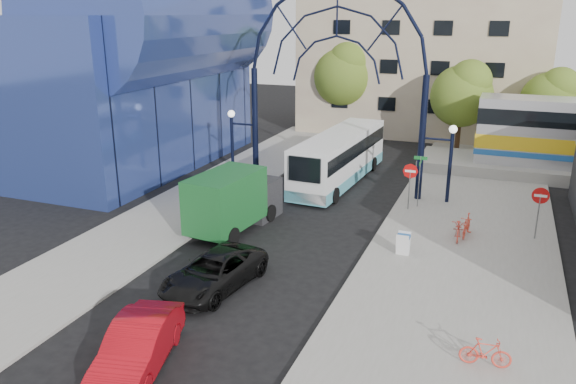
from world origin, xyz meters
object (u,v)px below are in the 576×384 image
at_px(gateway_arch, 336,43).
at_px(bike_near_a, 459,228).
at_px(street_name_sign, 420,171).
at_px(tree_north_a, 464,93).
at_px(city_bus, 340,157).
at_px(sandwich_board, 403,241).
at_px(bike_near_b, 467,225).
at_px(do_not_enter_sign, 540,201).
at_px(red_sedan, 138,346).
at_px(stop_sign, 410,175).
at_px(black_suv, 214,272).
at_px(bike_far_b, 485,353).
at_px(green_truck, 235,200).
at_px(tree_north_b, 345,73).
at_px(tree_north_c, 552,98).

xyz_separation_m(gateway_arch, bike_near_a, (7.67, -5.22, -7.95)).
bearing_deg(street_name_sign, tree_north_a, 86.04).
bearing_deg(street_name_sign, city_bus, 148.10).
height_order(sandwich_board, bike_near_b, bike_near_b).
relative_size(do_not_enter_sign, red_sedan, 0.55).
relative_size(street_name_sign, tree_north_a, 0.40).
height_order(stop_sign, black_suv, stop_sign).
relative_size(bike_near_b, bike_far_b, 1.15).
height_order(stop_sign, red_sedan, stop_sign).
bearing_deg(street_name_sign, sandwich_board, -86.54).
bearing_deg(green_truck, bike_near_a, 18.90).
distance_m(stop_sign, street_name_sign, 0.74).
distance_m(black_suv, bike_near_a, 11.74).
relative_size(sandwich_board, black_suv, 0.20).
height_order(tree_north_b, bike_near_a, tree_north_b).
bearing_deg(street_name_sign, stop_sign, -123.64).
bearing_deg(bike_near_b, street_name_sign, 135.17).
relative_size(gateway_arch, do_not_enter_sign, 5.50).
relative_size(tree_north_b, city_bus, 0.71).
distance_m(street_name_sign, bike_far_b, 14.49).
relative_size(tree_north_b, red_sedan, 1.79).
distance_m(stop_sign, do_not_enter_sign, 6.51).
xyz_separation_m(tree_north_a, green_truck, (-8.80, -19.53, -3.12)).
relative_size(do_not_enter_sign, green_truck, 0.41).
relative_size(gateway_arch, black_suv, 2.80).
xyz_separation_m(green_truck, bike_near_b, (10.67, 2.81, -0.85)).
xyz_separation_m(stop_sign, do_not_enter_sign, (6.20, -2.00, -0.02)).
bearing_deg(bike_near_b, tree_north_b, 125.53).
bearing_deg(street_name_sign, gateway_arch, 164.93).
distance_m(city_bus, bike_near_b, 10.63).
xyz_separation_m(stop_sign, city_bus, (-4.97, 3.94, -0.39)).
bearing_deg(tree_north_b, stop_sign, -64.17).
xyz_separation_m(tree_north_c, red_sedan, (-12.42, -32.79, -3.54)).
height_order(sandwich_board, tree_north_a, tree_north_a).
relative_size(street_name_sign, bike_far_b, 1.86).
relative_size(green_truck, bike_far_b, 4.04).
bearing_deg(stop_sign, tree_north_b, 115.83).
distance_m(bike_near_a, bike_far_b, 10.12).
relative_size(green_truck, black_suv, 1.25).
bearing_deg(red_sedan, sandwich_board, 46.81).
bearing_deg(bike_near_a, gateway_arch, 142.50).
bearing_deg(tree_north_c, red_sedan, -110.75).
xyz_separation_m(sandwich_board, black_suv, (-6.23, -5.50, -0.06)).
bearing_deg(sandwich_board, bike_far_b, -62.62).
bearing_deg(red_sedan, gateway_arch, 74.47).
bearing_deg(bike_far_b, bike_near_b, 1.65).
height_order(stop_sign, tree_north_b, tree_north_b).
bearing_deg(tree_north_c, sandwich_board, -106.55).
distance_m(gateway_arch, stop_sign, 8.37).
relative_size(tree_north_b, bike_near_b, 4.62).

